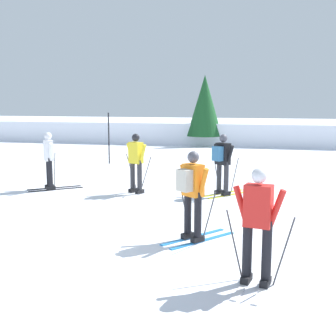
{
  "coord_description": "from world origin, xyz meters",
  "views": [
    {
      "loc": [
        4.43,
        -7.07,
        2.63
      ],
      "look_at": [
        1.8,
        3.75,
        0.9
      ],
      "focal_mm": 46.5,
      "sensor_mm": 36.0,
      "label": 1
    }
  ],
  "objects_px": {
    "skier_white": "(49,159)",
    "skier_yellow": "(136,162)",
    "trail_marker_pole": "(109,138)",
    "skier_red": "(258,223)",
    "skier_orange": "(192,192)",
    "conifer_far_left": "(205,106)",
    "skier_black": "(222,162)"
  },
  "relations": [
    {
      "from": "skier_white",
      "to": "skier_yellow",
      "type": "bearing_deg",
      "value": 1.83
    },
    {
      "from": "skier_black",
      "to": "skier_yellow",
      "type": "bearing_deg",
      "value": -172.45
    },
    {
      "from": "skier_orange",
      "to": "skier_yellow",
      "type": "relative_size",
      "value": 1.0
    },
    {
      "from": "skier_yellow",
      "to": "conifer_far_left",
      "type": "bearing_deg",
      "value": 90.83
    },
    {
      "from": "skier_orange",
      "to": "skier_red",
      "type": "distance_m",
      "value": 2.14
    },
    {
      "from": "skier_red",
      "to": "trail_marker_pole",
      "type": "distance_m",
      "value": 12.79
    },
    {
      "from": "skier_white",
      "to": "skier_yellow",
      "type": "distance_m",
      "value": 2.68
    },
    {
      "from": "skier_red",
      "to": "conifer_far_left",
      "type": "distance_m",
      "value": 19.67
    },
    {
      "from": "skier_red",
      "to": "skier_yellow",
      "type": "bearing_deg",
      "value": 122.83
    },
    {
      "from": "skier_white",
      "to": "conifer_far_left",
      "type": "height_order",
      "value": "conifer_far_left"
    },
    {
      "from": "skier_white",
      "to": "skier_orange",
      "type": "bearing_deg",
      "value": -36.98
    },
    {
      "from": "conifer_far_left",
      "to": "skier_orange",
      "type": "bearing_deg",
      "value": -81.79
    },
    {
      "from": "conifer_far_left",
      "to": "skier_white",
      "type": "bearing_deg",
      "value": -100.2
    },
    {
      "from": "skier_black",
      "to": "skier_orange",
      "type": "distance_m",
      "value": 4.17
    },
    {
      "from": "trail_marker_pole",
      "to": "skier_black",
      "type": "bearing_deg",
      "value": -43.62
    },
    {
      "from": "skier_white",
      "to": "skier_orange",
      "type": "height_order",
      "value": "same"
    },
    {
      "from": "skier_orange",
      "to": "skier_red",
      "type": "height_order",
      "value": "same"
    },
    {
      "from": "trail_marker_pole",
      "to": "skier_orange",
      "type": "bearing_deg",
      "value": -60.37
    },
    {
      "from": "skier_white",
      "to": "skier_black",
      "type": "xyz_separation_m",
      "value": [
        5.08,
        0.4,
        0.04
      ]
    },
    {
      "from": "skier_yellow",
      "to": "trail_marker_pole",
      "type": "height_order",
      "value": "trail_marker_pole"
    },
    {
      "from": "skier_black",
      "to": "conifer_far_left",
      "type": "height_order",
      "value": "conifer_far_left"
    },
    {
      "from": "skier_black",
      "to": "skier_red",
      "type": "distance_m",
      "value": 6.01
    },
    {
      "from": "skier_white",
      "to": "skier_red",
      "type": "relative_size",
      "value": 1.0
    },
    {
      "from": "skier_white",
      "to": "skier_orange",
      "type": "relative_size",
      "value": 1.0
    },
    {
      "from": "skier_white",
      "to": "skier_orange",
      "type": "distance_m",
      "value": 6.27
    },
    {
      "from": "skier_red",
      "to": "trail_marker_pole",
      "type": "xyz_separation_m",
      "value": [
        -6.54,
        10.99,
        0.15
      ]
    },
    {
      "from": "skier_white",
      "to": "trail_marker_pole",
      "type": "distance_m",
      "value": 5.51
    },
    {
      "from": "conifer_far_left",
      "to": "trail_marker_pole",
      "type": "bearing_deg",
      "value": -108.39
    },
    {
      "from": "skier_black",
      "to": "trail_marker_pole",
      "type": "relative_size",
      "value": 0.8
    },
    {
      "from": "skier_white",
      "to": "skier_yellow",
      "type": "relative_size",
      "value": 1.0
    },
    {
      "from": "skier_yellow",
      "to": "trail_marker_pole",
      "type": "xyz_separation_m",
      "value": [
        -2.94,
        5.42,
        0.15
      ]
    },
    {
      "from": "skier_yellow",
      "to": "skier_red",
      "type": "relative_size",
      "value": 1.0
    }
  ]
}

